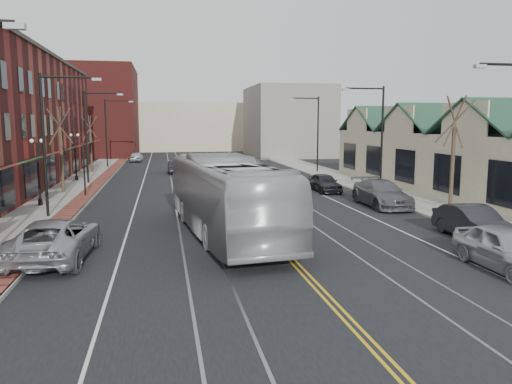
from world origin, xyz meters
name	(u,v)px	position (x,y,z in m)	size (l,w,h in m)	color
ground	(334,305)	(0.00, 0.00, 0.00)	(160.00, 160.00, 0.00)	black
sidewalk_left	(54,206)	(-12.00, 20.00, 0.07)	(4.00, 120.00, 0.15)	gray
sidewalk_right	(398,196)	(12.00, 20.00, 0.07)	(4.00, 120.00, 0.15)	gray
building_right	(473,165)	(18.00, 20.00, 2.30)	(8.00, 36.00, 4.60)	#BBA890
backdrop_left	(91,112)	(-16.00, 70.00, 7.00)	(14.00, 18.00, 14.00)	maroon
backdrop_mid	(188,127)	(0.00, 85.00, 4.50)	(22.00, 14.00, 9.00)	#BBA890
backdrop_right	(288,122)	(15.00, 65.00, 5.50)	(12.00, 16.00, 11.00)	slate
streetlight_l_1	(52,130)	(-11.05, 16.00, 5.03)	(3.33, 0.25, 8.00)	black
streetlight_l_2	(91,127)	(-11.05, 32.00, 5.03)	(3.33, 0.25, 8.00)	black
streetlight_l_3	(110,126)	(-11.05, 48.00, 5.03)	(3.33, 0.25, 8.00)	black
streetlight_r_1	(377,128)	(11.05, 22.00, 5.03)	(3.33, 0.25, 8.00)	black
streetlight_r_2	(314,126)	(11.05, 38.00, 5.03)	(3.33, 0.25, 8.00)	black
lamppost_l_2	(39,174)	(-12.80, 20.00, 2.20)	(0.84, 0.28, 4.27)	black
lamppost_l_3	(76,158)	(-12.80, 34.00, 2.20)	(0.84, 0.28, 4.27)	black
tree_left_near	(61,148)	(-12.50, 26.00, 3.51)	(1.78, 1.37, 6.48)	#382B21
tree_left_far	(91,143)	(-12.50, 42.00, 3.28)	(1.66, 1.28, 6.02)	#382B21
tree_right_mid	(453,150)	(12.50, 14.00, 3.75)	(1.90, 1.46, 6.93)	#382B21
manhole_far	(13,251)	(-11.20, 8.00, 0.16)	(0.60, 0.60, 0.02)	#592D19
traffic_signal	(84,165)	(-10.60, 24.00, 2.35)	(0.18, 0.15, 3.80)	black
transit_bus	(226,196)	(-2.02, 9.95, 1.91)	(3.22, 13.74, 3.83)	#B5B5B7
parked_suv	(55,239)	(-9.30, 6.87, 0.84)	(2.78, 6.03, 1.67)	#9C9DA3
parked_car_a	(507,249)	(7.50, 2.24, 0.83)	(1.95, 4.86, 1.65)	#A0A2A7
parked_car_b	(473,223)	(9.30, 6.94, 0.79)	(1.68, 4.81, 1.59)	black
parked_car_c	(381,193)	(9.01, 16.35, 0.86)	(2.40, 5.90, 1.71)	#59585F
parked_car_d	(324,183)	(7.50, 23.53, 0.73)	(1.73, 4.31, 1.47)	black
distant_car_left	(175,167)	(-3.72, 40.28, 0.67)	(1.41, 4.05, 1.34)	black
distant_car_right	(253,165)	(5.01, 41.15, 0.70)	(1.97, 4.84, 1.40)	slate
distant_car_far	(137,157)	(-8.50, 56.81, 0.70)	(1.65, 4.10, 1.40)	#B6B9BE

